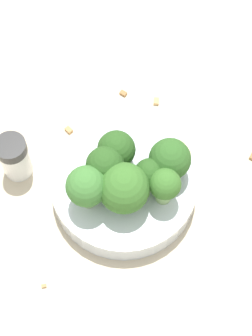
% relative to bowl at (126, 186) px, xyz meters
% --- Properties ---
extents(ground_plane, '(3.00, 3.00, 0.00)m').
position_rel_bowl_xyz_m(ground_plane, '(0.00, 0.00, -0.02)').
color(ground_plane, beige).
extents(bowl, '(0.16, 0.16, 0.03)m').
position_rel_bowl_xyz_m(bowl, '(0.00, 0.00, 0.00)').
color(bowl, silver).
rests_on(bowl, ground_plane).
extents(broccoli_floret_0, '(0.03, 0.03, 0.05)m').
position_rel_bowl_xyz_m(broccoli_floret_0, '(-0.01, -0.03, 0.04)').
color(broccoli_floret_0, '#84AD66').
rests_on(broccoli_floret_0, bowl).
extents(broccoli_floret_1, '(0.04, 0.04, 0.05)m').
position_rel_bowl_xyz_m(broccoli_floret_1, '(0.02, 0.01, 0.05)').
color(broccoli_floret_1, '#8EB770').
rests_on(broccoli_floret_1, bowl).
extents(broccoli_floret_2, '(0.05, 0.05, 0.05)m').
position_rel_bowl_xyz_m(broccoli_floret_2, '(0.01, -0.05, 0.05)').
color(broccoli_floret_2, '#8EB770').
rests_on(broccoli_floret_2, bowl).
extents(broccoli_floret_3, '(0.04, 0.04, 0.06)m').
position_rel_bowl_xyz_m(broccoli_floret_3, '(-0.02, 0.04, 0.05)').
color(broccoli_floret_3, '#8EB770').
rests_on(broccoli_floret_3, bowl).
extents(broccoli_floret_4, '(0.05, 0.05, 0.06)m').
position_rel_bowl_xyz_m(broccoli_floret_4, '(-0.02, -0.00, 0.05)').
color(broccoli_floret_4, '#8EB770').
rests_on(broccoli_floret_4, bowl).
extents(broccoli_floret_5, '(0.04, 0.04, 0.06)m').
position_rel_bowl_xyz_m(broccoli_floret_5, '(-0.00, 0.02, 0.05)').
color(broccoli_floret_5, '#84AD66').
rests_on(broccoli_floret_5, bowl).
extents(broccoli_floret_6, '(0.03, 0.03, 0.05)m').
position_rel_bowl_xyz_m(broccoli_floret_6, '(-0.02, -0.04, 0.05)').
color(broccoli_floret_6, '#8EB770').
rests_on(broccoli_floret_6, bowl).
extents(pepper_shaker, '(0.04, 0.04, 0.06)m').
position_rel_bowl_xyz_m(pepper_shaker, '(0.03, 0.12, 0.01)').
color(pepper_shaker, silver).
rests_on(pepper_shaker, ground_plane).
extents(almond_crumb_0, '(0.01, 0.01, 0.01)m').
position_rel_bowl_xyz_m(almond_crumb_0, '(0.12, -0.04, -0.01)').
color(almond_crumb_0, tan).
rests_on(almond_crumb_0, ground_plane).
extents(almond_crumb_1, '(0.01, 0.01, 0.01)m').
position_rel_bowl_xyz_m(almond_crumb_1, '(0.13, 0.00, -0.01)').
color(almond_crumb_1, olive).
rests_on(almond_crumb_1, ground_plane).
extents(almond_crumb_3, '(0.01, 0.01, 0.01)m').
position_rel_bowl_xyz_m(almond_crumb_3, '(0.08, 0.07, -0.01)').
color(almond_crumb_3, '#AD7F4C').
rests_on(almond_crumb_3, ground_plane).
extents(almond_crumb_4, '(0.00, 0.01, 0.01)m').
position_rel_bowl_xyz_m(almond_crumb_4, '(-0.11, 0.09, -0.01)').
color(almond_crumb_4, '#AD7F4C').
rests_on(almond_crumb_4, ground_plane).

